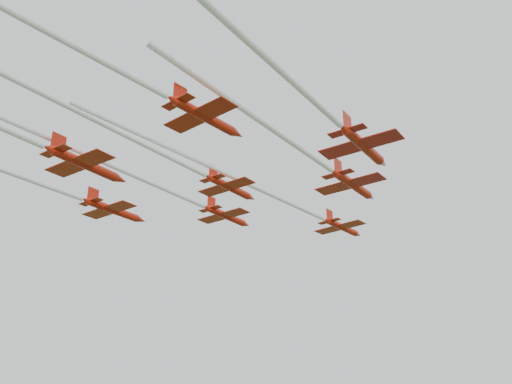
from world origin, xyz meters
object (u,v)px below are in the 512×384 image
at_px(jet_lead, 290,203).
at_px(jet_row3_left, 67,193).
at_px(jet_row4_right, 53,35).
at_px(jet_row2_right, 321,163).
at_px(jet_row3_mid, 173,159).
at_px(jet_row3_right, 312,99).
at_px(jet_row2_left, 150,183).

bearing_deg(jet_lead, jet_row3_left, -131.44).
height_order(jet_lead, jet_row4_right, jet_lead).
bearing_deg(jet_row3_left, jet_row2_right, 21.59).
bearing_deg(jet_lead, jet_row3_mid, -88.95).
distance_m(jet_row3_right, jet_row4_right, 23.28).
relative_size(jet_row2_right, jet_row3_right, 0.87).
distance_m(jet_row3_left, jet_row3_mid, 21.78).
bearing_deg(jet_row3_mid, jet_row3_right, -7.53).
bearing_deg(jet_row3_mid, jet_lead, 87.23).
height_order(jet_lead, jet_row2_left, jet_lead).
bearing_deg(jet_row3_left, jet_row3_mid, -1.54).
relative_size(jet_row2_left, jet_row4_right, 1.02).
bearing_deg(jet_lead, jet_row4_right, -75.17).
height_order(jet_row2_left, jet_row3_right, jet_row2_left).
distance_m(jet_row2_left, jet_row3_left, 13.36).
distance_m(jet_row3_mid, jet_row3_right, 21.16).
xyz_separation_m(jet_row3_right, jet_row4_right, (-13.94, -18.64, -0.55)).
bearing_deg(jet_row3_left, jet_row3_right, -4.33).
height_order(jet_lead, jet_row2_right, jet_row2_right).
bearing_deg(jet_row3_right, jet_lead, 124.76).
height_order(jet_lead, jet_row3_mid, jet_lead).
bearing_deg(jet_row3_left, jet_row4_right, -36.73).
relative_size(jet_lead, jet_row3_left, 1.28).
height_order(jet_row2_right, jet_row4_right, jet_row2_right).
bearing_deg(jet_row2_left, jet_row3_mid, -27.74).
bearing_deg(jet_lead, jet_row2_left, -114.70).
distance_m(jet_row2_right, jet_row4_right, 37.48).
xyz_separation_m(jet_row2_left, jet_row3_right, (28.32, -12.28, -1.96)).
relative_size(jet_row2_left, jet_row3_left, 1.39).
xyz_separation_m(jet_lead, jet_row4_right, (1.35, -47.65, -3.06)).
relative_size(jet_row3_left, jet_row3_right, 0.85).
relative_size(jet_row3_left, jet_row3_mid, 0.95).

